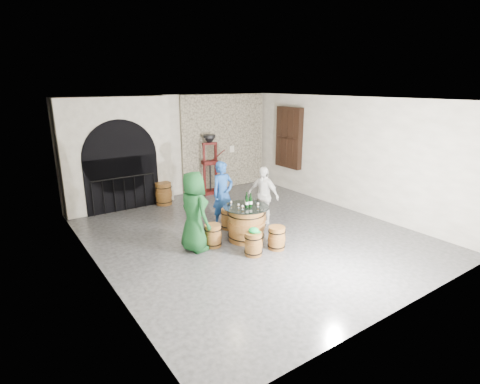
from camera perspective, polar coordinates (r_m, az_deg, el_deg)
ground at (r=9.23m, az=1.32°, el=-6.31°), size 8.00×8.00×0.00m
wall_back at (r=12.14m, az=-9.87°, el=6.81°), size 8.00×0.00×8.00m
wall_front at (r=6.11m, az=24.10°, el=-3.73°), size 8.00×0.00×8.00m
wall_left at (r=7.31m, az=-21.38°, el=-0.28°), size 0.00×8.00×8.00m
wall_right at (r=11.13m, az=16.19°, el=5.56°), size 0.00×8.00×8.00m
ceiling at (r=8.53m, az=1.46°, el=13.96°), size 8.00×8.00×0.00m
stone_facing_panel at (r=12.94m, az=-2.47°, el=7.61°), size 3.20×0.12×3.18m
arched_opening at (r=11.24m, az=-18.11°, el=5.41°), size 3.10×0.60×3.19m
shuttered_window at (r=12.64m, az=7.45°, el=8.20°), size 0.23×1.10×2.00m
barrel_table at (r=8.73m, az=0.95°, el=-4.79°), size 1.06×1.06×0.82m
barrel_stool_left at (r=8.46m, az=-4.14°, el=-6.64°), size 0.40×0.40×0.51m
barrel_stool_far at (r=9.45m, az=-1.76°, el=-4.09°), size 0.40×0.40×0.51m
barrel_stool_right at (r=9.51m, az=2.84°, el=-3.97°), size 0.40×0.40×0.51m
barrel_stool_near_right at (r=8.35m, az=5.60°, el=-6.99°), size 0.40×0.40×0.51m
barrel_stool_near_left at (r=8.03m, az=2.06°, el=-7.91°), size 0.40×0.40×0.51m
green_cap at (r=7.91m, az=2.10°, el=-5.87°), size 0.26×0.22×0.12m
person_green at (r=8.10m, az=-7.02°, el=-3.01°), size 0.65×0.92×1.77m
person_blue at (r=9.51m, az=-2.64°, el=-0.28°), size 0.63×0.43×1.67m
person_white at (r=9.64m, az=3.55°, el=-0.53°), size 0.65×0.97×1.52m
wine_bottle_left at (r=8.50m, az=1.06°, el=-1.50°), size 0.08×0.08×0.32m
wine_bottle_center at (r=8.54m, az=1.64°, el=-1.42°), size 0.08×0.08×0.32m
wine_bottle_right at (r=8.64m, az=1.01°, el=-1.21°), size 0.08×0.08×0.32m
tasting_glass_a at (r=8.38m, az=0.39°, el=-2.35°), size 0.05×0.05×0.10m
tasting_glass_b at (r=8.72m, az=1.73°, el=-1.60°), size 0.05×0.05×0.10m
tasting_glass_c at (r=8.68m, az=-1.37°, el=-1.69°), size 0.05×0.05×0.10m
tasting_glass_d at (r=8.81m, az=0.90°, el=-1.42°), size 0.05×0.05×0.10m
tasting_glass_e at (r=8.56m, az=2.75°, el=-1.96°), size 0.05×0.05×0.10m
tasting_glass_f at (r=8.48m, az=-0.22°, el=-2.13°), size 0.05×0.05×0.10m
side_barrel at (r=11.52m, az=-11.56°, el=-0.25°), size 0.51×0.51×0.68m
corking_press at (r=12.29m, az=-4.60°, el=4.90°), size 0.81×0.50×1.95m
control_box at (r=13.05m, az=-1.34°, el=6.58°), size 0.18×0.10×0.22m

